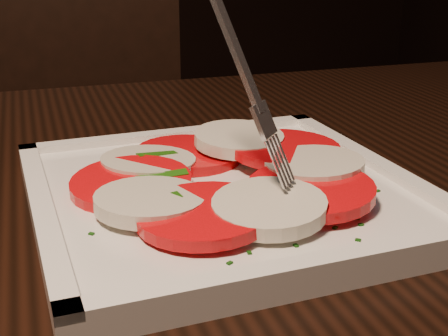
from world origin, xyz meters
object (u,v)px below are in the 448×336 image
(plate, at_px, (224,196))
(chair, at_px, (80,162))
(fork, at_px, (221,49))
(table, at_px, (282,281))

(plate, bearing_deg, chair, 89.38)
(chair, height_order, fork, fork)
(chair, relative_size, plate, 3.32)
(fork, bearing_deg, chair, 45.88)
(table, distance_m, plate, 0.13)
(chair, distance_m, plate, 0.78)
(chair, height_order, plate, chair)
(table, bearing_deg, chair, 94.90)
(chair, bearing_deg, fork, -80.82)
(chair, distance_m, fork, 0.84)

